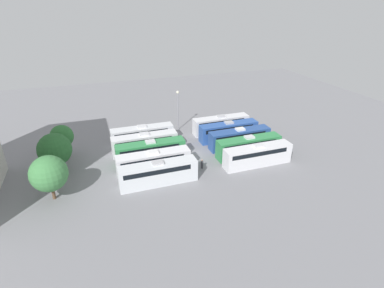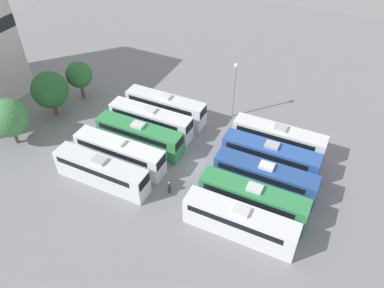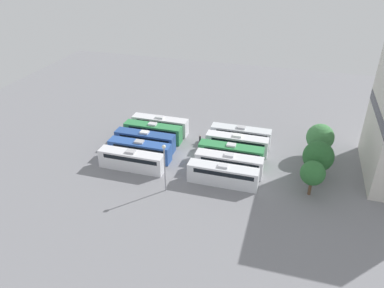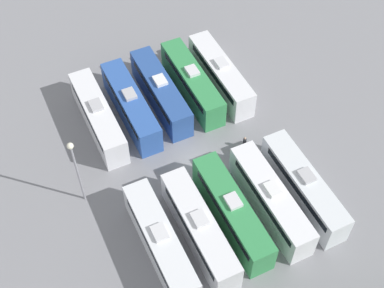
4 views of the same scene
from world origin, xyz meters
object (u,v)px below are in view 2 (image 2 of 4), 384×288
Objects in this scene: bus_4 at (278,138)px; light_pole at (235,82)px; bus_9 at (165,106)px; tree_0 at (8,118)px; bus_3 at (270,156)px; tree_1 at (50,90)px; bus_5 at (101,171)px; bus_7 at (139,135)px; worker_person at (169,187)px; bus_2 at (265,177)px; bus_1 at (253,199)px; bus_0 at (239,221)px; bus_8 at (151,120)px; tree_2 at (79,75)px; bus_6 at (120,152)px.

bus_4 is 1.38× the size of light_pole.
tree_0 is (-13.49, 14.92, 2.19)m from bus_9.
bus_3 is 1.74× the size of tree_1.
bus_7 is at bearing -3.66° from bus_5.
light_pole is (16.86, -1.11, 4.88)m from worker_person.
bus_5 is at bearing 112.88° from bus_2.
bus_3 is (7.36, 0.34, 0.00)m from bus_1.
bus_8 is at bearing 57.20° from bus_0.
tree_0 is at bearing 113.11° from bus_7.
tree_0 is (-9.90, 31.15, 2.19)m from bus_3.
bus_7 is 1.38× the size of light_pole.
worker_person is 24.19m from tree_2.
tree_0 reaches higher than bus_1.
bus_1 is 16.88m from bus_6.
light_pole is at bearing -47.26° from bus_8.
bus_2 is at bearing -90.52° from bus_7.
light_pole is 25.41m from tree_1.
tree_1 is at bearing 86.87° from bus_7.
bus_8 is at bearing 78.04° from bus_2.
worker_person is 0.28× the size of tree_2.
bus_7 is at bearing -113.44° from tree_2.
light_pole reaches higher than bus_8.
bus_5 is 1.00× the size of bus_9.
worker_person is (-5.38, -7.25, -1.09)m from bus_7.
bus_0 is 21.76m from bus_9.
bus_3 is at bearing -72.36° from tree_0.
bus_7 is (0.15, 16.65, 0.00)m from bus_2.
bus_5 is (-3.52, 16.97, 0.00)m from bus_1.
tree_1 reaches higher than bus_5.
bus_0 is at bearing -131.28° from bus_9.
bus_8 is at bearing 5.56° from bus_7.
light_pole is 29.45m from tree_0.
bus_8 is at bearing -0.72° from bus_5.
tree_0 reaches higher than bus_2.
bus_6 is 1.79× the size of tree_0.
light_pole is at bearing 27.98° from bus_1.
bus_1 is at bearing -85.38° from tree_0.
bus_8 is (10.71, 16.61, 0.00)m from bus_0.
bus_2 is 1.00× the size of bus_9.
bus_0 is 1.00× the size of bus_5.
bus_0 and bus_4 have the same top height.
tree_2 is (2.50, 30.01, 2.15)m from bus_3.
tree_2 is (11.39, 21.10, 3.23)m from worker_person.
tree_1 is (6.18, 21.90, 3.38)m from worker_person.
bus_0 is 1.00× the size of bus_6.
light_pole is at bearing -29.69° from bus_6.
tree_0 is (0.86, 31.27, 2.19)m from bus_0.
bus_7 is at bearing -174.44° from bus_8.
bus_5 is 7.10× the size of worker_person.
bus_8 is 13.92m from tree_2.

